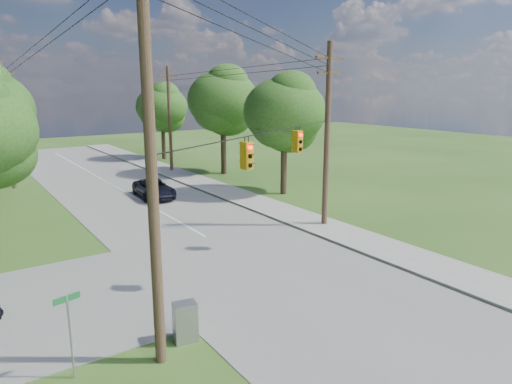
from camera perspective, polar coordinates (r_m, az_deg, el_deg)
ground at (r=16.54m, az=4.29°, el=-16.01°), size 140.00×140.00×0.00m
main_road at (r=21.25m, az=0.10°, el=-9.15°), size 10.00×100.00×0.03m
sidewalk_east at (r=25.39m, az=12.75°, el=-5.65°), size 2.60×100.00×0.12m
pole_sw at (r=12.64m, az=-13.03°, el=4.59°), size 2.00×0.32×12.00m
pole_ne at (r=26.50m, az=8.88°, el=7.26°), size 2.00×0.32×10.50m
pole_north_e at (r=45.12m, az=-10.74°, el=9.00°), size 2.00×0.32×10.00m
pole_north_w at (r=41.58m, az=-28.70°, el=7.36°), size 2.00×0.32×10.00m
power_lines at (r=25.19m, az=-9.61°, el=15.35°), size 13.93×29.62×4.93m
traffic_signals at (r=19.72m, az=2.38°, el=5.62°), size 4.91×3.27×1.05m
tree_e_near at (r=34.53m, az=3.59°, el=9.96°), size 6.20×6.20×8.81m
tree_e_mid at (r=43.10m, az=-4.18°, el=11.39°), size 6.60×6.60×9.64m
tree_e_far at (r=53.45m, az=-11.68°, el=10.38°), size 5.80×5.80×8.32m
car_main_north at (r=34.65m, az=-12.63°, el=0.41°), size 2.64×5.01×1.34m
control_cabinet at (r=15.35m, az=-8.83°, el=-15.76°), size 0.82×0.66×1.32m
street_name_sign at (r=13.99m, az=-22.29°, el=-15.19°), size 0.74×0.21×2.52m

